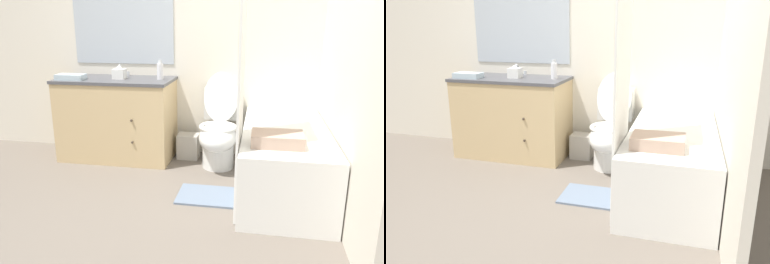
% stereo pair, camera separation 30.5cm
% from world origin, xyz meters
% --- Properties ---
extents(ground_plane, '(14.00, 14.00, 0.00)m').
position_xyz_m(ground_plane, '(0.00, 0.00, 0.00)').
color(ground_plane, '#6B6056').
extents(wall_back, '(8.00, 0.06, 2.50)m').
position_xyz_m(wall_back, '(-0.01, 1.68, 1.25)').
color(wall_back, silver).
rests_on(wall_back, ground_plane).
extents(wall_right, '(0.05, 2.66, 2.50)m').
position_xyz_m(wall_right, '(1.30, 0.83, 1.25)').
color(wall_right, silver).
rests_on(wall_right, ground_plane).
extents(vanity_cabinet, '(1.14, 0.60, 0.82)m').
position_xyz_m(vanity_cabinet, '(-0.71, 1.37, 0.42)').
color(vanity_cabinet, tan).
rests_on(vanity_cabinet, ground_plane).
extents(sink_faucet, '(0.14, 0.12, 0.12)m').
position_xyz_m(sink_faucet, '(-0.71, 1.58, 0.86)').
color(sink_faucet, silver).
rests_on(sink_faucet, vanity_cabinet).
extents(toilet, '(0.36, 0.69, 0.90)m').
position_xyz_m(toilet, '(0.34, 1.29, 0.35)').
color(toilet, white).
rests_on(toilet, ground_plane).
extents(bathtub, '(0.68, 1.56, 0.53)m').
position_xyz_m(bathtub, '(0.93, 0.88, 0.27)').
color(bathtub, white).
rests_on(bathtub, ground_plane).
extents(shower_curtain, '(0.01, 0.57, 2.03)m').
position_xyz_m(shower_curtain, '(0.58, 0.47, 1.02)').
color(shower_curtain, white).
rests_on(shower_curtain, ground_plane).
extents(wastebasket, '(0.21, 0.18, 0.25)m').
position_xyz_m(wastebasket, '(0.01, 1.47, 0.13)').
color(wastebasket, '#B7B2A8').
rests_on(wastebasket, ground_plane).
extents(tissue_box, '(0.12, 0.11, 0.12)m').
position_xyz_m(tissue_box, '(-0.66, 1.35, 0.87)').
color(tissue_box, white).
rests_on(tissue_box, vanity_cabinet).
extents(soap_dispenser, '(0.06, 0.06, 0.19)m').
position_xyz_m(soap_dispenser, '(-0.25, 1.39, 0.91)').
color(soap_dispenser, silver).
rests_on(soap_dispenser, vanity_cabinet).
extents(hand_towel_folded, '(0.27, 0.16, 0.05)m').
position_xyz_m(hand_towel_folded, '(-1.10, 1.22, 0.85)').
color(hand_towel_folded, silver).
rests_on(hand_towel_folded, vanity_cabinet).
extents(bath_towel_folded, '(0.36, 0.25, 0.09)m').
position_xyz_m(bath_towel_folded, '(0.85, 0.42, 0.57)').
color(bath_towel_folded, tan).
rests_on(bath_towel_folded, bathtub).
extents(bath_mat, '(0.60, 0.37, 0.02)m').
position_xyz_m(bath_mat, '(0.39, 0.60, 0.01)').
color(bath_mat, slate).
rests_on(bath_mat, ground_plane).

